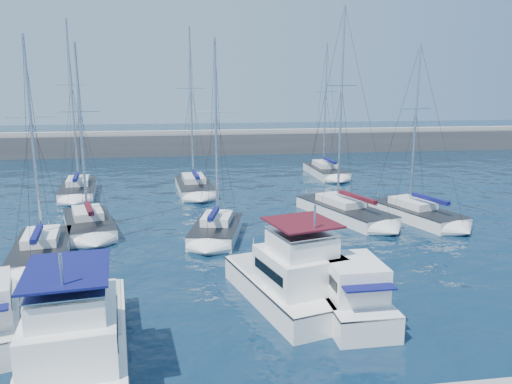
{
  "coord_description": "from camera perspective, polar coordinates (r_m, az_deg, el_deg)",
  "views": [
    {
      "loc": [
        -2.04,
        -23.7,
        10.37
      ],
      "look_at": [
        2.8,
        9.66,
        3.0
      ],
      "focal_mm": 35.0,
      "sensor_mm": 36.0,
      "label": 1
    }
  ],
  "objects": [
    {
      "name": "motor_yacht_stbd_outer",
      "position": [
        23.49,
        10.55,
        -11.54
      ],
      "size": [
        2.81,
        6.43,
        3.2
      ],
      "rotation": [
        0.0,
        0.0,
        0.01
      ],
      "color": "white",
      "rests_on": "ground"
    },
    {
      "name": "sailboat_mid_b",
      "position": [
        37.65,
        -18.57,
        -3.5
      ],
      "size": [
        4.88,
        7.87,
        13.46
      ],
      "rotation": [
        0.0,
        0.0,
        0.27
      ],
      "color": "silver",
      "rests_on": "ground"
    },
    {
      "name": "motor_yacht_stbd_inner",
      "position": [
        24.21,
        4.22,
        -10.12
      ],
      "size": [
        5.7,
        8.67,
        4.69
      ],
      "rotation": [
        0.0,
        0.0,
        0.27
      ],
      "color": "white",
      "rests_on": "ground"
    },
    {
      "name": "sailboat_mid_a",
      "position": [
        32.87,
        -23.31,
        -6.16
      ],
      "size": [
        4.12,
        7.87,
        13.46
      ],
      "rotation": [
        0.0,
        0.0,
        0.15
      ],
      "color": "white",
      "rests_on": "ground"
    },
    {
      "name": "sailboat_back_a",
      "position": [
        50.26,
        -19.65,
        0.33
      ],
      "size": [
        4.03,
        8.54,
        16.45
      ],
      "rotation": [
        0.0,
        0.0,
        0.12
      ],
      "color": "white",
      "rests_on": "ground"
    },
    {
      "name": "motor_yacht_port_inner",
      "position": [
        20.15,
        -19.9,
        -15.73
      ],
      "size": [
        4.88,
        10.39,
        4.69
      ],
      "rotation": [
        0.0,
        0.0,
        0.13
      ],
      "color": "white",
      "rests_on": "ground"
    },
    {
      "name": "sailboat_back_b",
      "position": [
        48.98,
        -7.07,
        0.64
      ],
      "size": [
        3.88,
        8.81,
        15.9
      ],
      "rotation": [
        0.0,
        0.0,
        0.08
      ],
      "color": "silver",
      "rests_on": "ground"
    },
    {
      "name": "breakwater",
      "position": [
        76.3,
        -6.7,
        5.23
      ],
      "size": [
        160.0,
        6.0,
        4.45
      ],
      "color": "#424244",
      "rests_on": "ground"
    },
    {
      "name": "sailboat_mid_e",
      "position": [
        40.57,
        17.83,
        -2.34
      ],
      "size": [
        5.28,
        8.47,
        13.53
      ],
      "rotation": [
        0.0,
        0.0,
        0.3
      ],
      "color": "silver",
      "rests_on": "ground"
    },
    {
      "name": "sailboat_mid_c",
      "position": [
        34.4,
        -4.55,
        -4.33
      ],
      "size": [
        4.3,
        6.91,
        13.59
      ],
      "rotation": [
        0.0,
        0.0,
        -0.22
      ],
      "color": "white",
      "rests_on": "ground"
    },
    {
      "name": "ground",
      "position": [
        25.95,
        -3.12,
        -11.24
      ],
      "size": [
        220.0,
        220.0,
        0.0
      ],
      "primitive_type": "plane",
      "color": "black",
      "rests_on": "ground"
    },
    {
      "name": "sailboat_mid_d",
      "position": [
        39.97,
        10.03,
        -2.12
      ],
      "size": [
        6.0,
        9.87,
        16.4
      ],
      "rotation": [
        0.0,
        0.0,
        0.33
      ],
      "color": "silver",
      "rests_on": "ground"
    },
    {
      "name": "sailboat_back_c",
      "position": [
        57.8,
        7.94,
        2.4
      ],
      "size": [
        3.3,
        8.58,
        15.11
      ],
      "rotation": [
        0.0,
        0.0,
        0.03
      ],
      "color": "silver",
      "rests_on": "ground"
    }
  ]
}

